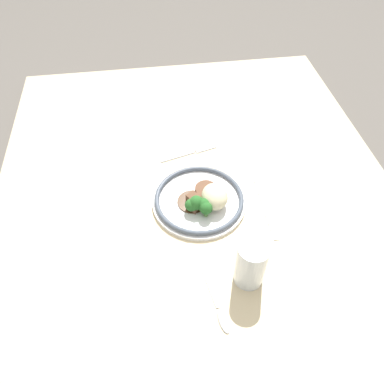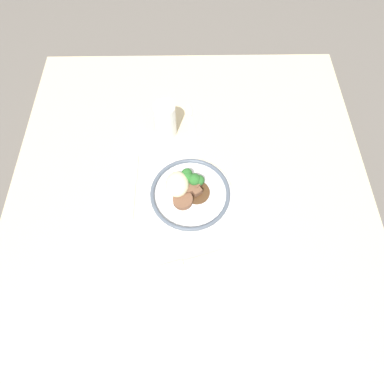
{
  "view_description": "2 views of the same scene",
  "coord_description": "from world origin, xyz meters",
  "views": [
    {
      "loc": [
        0.66,
        -0.11,
        0.78
      ],
      "look_at": [
        0.04,
        -0.02,
        0.07
      ],
      "focal_mm": 35.0,
      "sensor_mm": 36.0,
      "label": 1
    },
    {
      "loc": [
        -0.33,
        0.0,
        0.81
      ],
      "look_at": [
        0.05,
        -0.0,
        0.06
      ],
      "focal_mm": 28.0,
      "sensor_mm": 36.0,
      "label": 2
    }
  ],
  "objects": [
    {
      "name": "juice_glass",
      "position": [
        0.28,
        0.07,
        0.08
      ],
      "size": [
        0.06,
        0.06,
        0.12
      ],
      "color": "#F4AD19",
      "rests_on": "dining_table"
    },
    {
      "name": "plate",
      "position": [
        0.06,
        0.01,
        0.05
      ],
      "size": [
        0.24,
        0.24,
        0.07
      ],
      "color": "white",
      "rests_on": "dining_table"
    },
    {
      "name": "dining_table",
      "position": [
        0.0,
        0.0,
        0.02
      ],
      "size": [
        1.27,
        1.06,
        0.03
      ],
      "color": "beige",
      "rests_on": "ground"
    },
    {
      "name": "fork",
      "position": [
        -0.14,
        0.02,
        0.03
      ],
      "size": [
        0.06,
        0.17,
        0.0
      ],
      "rotation": [
        0.0,
        0.0,
        1.84
      ],
      "color": "#B7B7BC",
      "rests_on": "dining_table"
    },
    {
      "name": "knife",
      "position": [
        0.09,
        0.16,
        0.03
      ],
      "size": [
        0.21,
        0.01,
        0.0
      ],
      "rotation": [
        0.0,
        0.0,
        0.0
      ],
      "color": "#B7B7BC",
      "rests_on": "dining_table"
    },
    {
      "name": "spoon",
      "position": [
        0.35,
        -0.0,
        0.03
      ],
      "size": [
        0.15,
        0.04,
        0.01
      ],
      "rotation": [
        0.0,
        0.0,
        0.16
      ],
      "color": "#B7B7BC",
      "rests_on": "dining_table"
    },
    {
      "name": "ground_plane",
      "position": [
        0.0,
        0.0,
        0.0
      ],
      "size": [
        8.0,
        8.0,
        0.0
      ],
      "primitive_type": "plane",
      "color": "#5B5651"
    }
  ]
}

